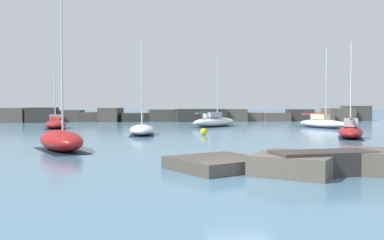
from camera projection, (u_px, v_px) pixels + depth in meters
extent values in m
plane|color=teal|center=(241.00, 180.00, 16.02)|extent=(600.00, 600.00, 0.00)
cube|color=teal|center=(155.00, 113.00, 129.08)|extent=(400.00, 116.00, 0.01)
cube|color=brown|center=(16.00, 115.00, 66.90)|extent=(3.78, 5.47, 2.22)
cube|color=#383330|center=(42.00, 115.00, 66.85)|extent=(4.69, 5.52, 2.28)
cube|color=#4C443D|center=(70.00, 116.00, 68.31)|extent=(4.29, 3.84, 1.87)
cube|color=brown|center=(92.00, 117.00, 68.81)|extent=(5.26, 4.10, 1.54)
cube|color=#4C443D|center=(111.00, 115.00, 68.64)|extent=(3.91, 5.17, 2.21)
cube|color=#423D38|center=(135.00, 117.00, 69.38)|extent=(5.90, 5.26, 1.37)
cube|color=#4C443D|center=(163.00, 115.00, 69.91)|extent=(4.86, 4.84, 1.94)
cube|color=#383330|center=(190.00, 115.00, 69.15)|extent=(4.74, 3.65, 2.02)
cube|color=#383330|center=(211.00, 115.00, 70.10)|extent=(4.43, 5.25, 2.03)
cube|color=#4C443D|center=(235.00, 115.00, 70.66)|extent=(4.94, 5.11, 1.98)
cube|color=brown|center=(250.00, 117.00, 71.81)|extent=(3.38, 5.06, 1.40)
cube|color=brown|center=(275.00, 117.00, 71.18)|extent=(4.46, 4.32, 1.35)
cube|color=#383330|center=(299.00, 115.00, 72.06)|extent=(4.85, 4.92, 1.94)
cube|color=brown|center=(320.00, 117.00, 72.63)|extent=(4.56, 5.60, 1.33)
cube|color=brown|center=(338.00, 114.00, 73.50)|extent=(4.92, 6.04, 2.10)
cube|color=#423D38|center=(356.00, 113.00, 73.79)|extent=(5.03, 5.67, 2.52)
cube|color=#4C443D|center=(217.00, 163.00, 18.50)|extent=(4.80, 4.74, 0.53)
cube|color=brown|center=(296.00, 164.00, 17.36)|extent=(4.46, 4.54, 0.82)
cube|color=#383330|center=(324.00, 163.00, 17.14)|extent=(4.32, 2.17, 0.95)
cube|color=brown|center=(374.00, 161.00, 17.72)|extent=(3.86, 3.88, 0.93)
ellipsoid|color=silver|center=(214.00, 122.00, 53.26)|extent=(7.22, 6.96, 1.17)
cube|color=black|center=(214.00, 127.00, 53.28)|extent=(6.91, 6.66, 0.03)
cube|color=#B2B2B7|center=(213.00, 115.00, 52.92)|extent=(2.53, 2.48, 0.64)
cylinder|color=silver|center=(217.00, 87.00, 53.54)|extent=(0.12, 0.12, 7.61)
cylinder|color=#BCBCC1|center=(207.00, 113.00, 52.01)|extent=(3.23, 3.04, 0.10)
cube|color=#1E664C|center=(207.00, 112.00, 52.01)|extent=(2.83, 2.67, 0.20)
ellipsoid|color=maroon|center=(61.00, 141.00, 25.82)|extent=(4.36, 6.08, 1.25)
cube|color=black|center=(61.00, 151.00, 25.84)|extent=(4.20, 5.80, 0.03)
cylinder|color=silver|center=(62.00, 51.00, 25.25)|extent=(0.12, 0.12, 9.39)
cylinder|color=#BCBCC1|center=(56.00, 120.00, 26.74)|extent=(1.42, 2.89, 0.10)
cube|color=maroon|center=(56.00, 119.00, 26.74)|extent=(1.31, 2.50, 0.20)
ellipsoid|color=white|center=(142.00, 130.00, 38.92)|extent=(2.31, 5.75, 0.98)
cube|color=black|center=(142.00, 135.00, 38.93)|extent=(2.26, 5.46, 0.03)
cylinder|color=silver|center=(142.00, 81.00, 38.33)|extent=(0.12, 0.12, 7.80)
cylinder|color=#BCBCC1|center=(142.00, 118.00, 40.01)|extent=(0.17, 3.14, 0.10)
cube|color=#1E664C|center=(142.00, 117.00, 40.01)|extent=(0.26, 2.67, 0.20)
ellipsoid|color=maroon|center=(351.00, 132.00, 35.35)|extent=(4.08, 5.86, 0.99)
cube|color=black|center=(350.00, 138.00, 35.37)|extent=(3.93, 5.59, 0.03)
cube|color=#B2B2B7|center=(351.00, 123.00, 35.06)|extent=(1.66, 1.96, 0.64)
cylinder|color=silver|center=(351.00, 84.00, 35.60)|extent=(0.12, 0.12, 7.05)
cylinder|color=#BCBCC1|center=(351.00, 120.00, 34.26)|extent=(1.38, 2.82, 0.10)
cube|color=#4C4C51|center=(351.00, 119.00, 34.25)|extent=(1.27, 2.45, 0.20)
ellipsoid|color=maroon|center=(55.00, 125.00, 49.06)|extent=(3.23, 5.67, 0.96)
cube|color=black|center=(55.00, 129.00, 49.08)|extent=(3.14, 5.40, 0.03)
cube|color=#B2B2B7|center=(55.00, 117.00, 49.29)|extent=(1.54, 1.80, 0.64)
cylinder|color=silver|center=(55.00, 94.00, 48.55)|extent=(0.12, 0.12, 6.10)
cylinder|color=#BCBCC1|center=(55.00, 115.00, 50.05)|extent=(0.62, 2.91, 0.10)
cube|color=#1E664C|center=(55.00, 114.00, 50.04)|extent=(0.64, 2.49, 0.20)
ellipsoid|color=white|center=(322.00, 124.00, 50.67)|extent=(4.44, 7.38, 1.00)
cube|color=black|center=(322.00, 128.00, 50.69)|extent=(4.27, 7.03, 0.03)
cube|color=beige|center=(320.00, 117.00, 50.96)|extent=(1.76, 2.39, 0.64)
cylinder|color=silver|center=(326.00, 84.00, 50.02)|extent=(0.12, 0.12, 8.33)
cylinder|color=#BCBCC1|center=(314.00, 115.00, 51.90)|extent=(1.59, 3.71, 0.10)
cube|color=maroon|center=(314.00, 114.00, 51.89)|extent=(1.46, 3.20, 0.20)
sphere|color=yellow|center=(204.00, 132.00, 38.92)|extent=(0.64, 0.64, 0.64)
cylinder|color=black|center=(204.00, 127.00, 38.91)|extent=(0.04, 0.04, 0.20)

